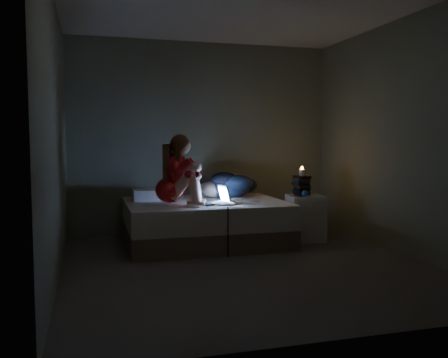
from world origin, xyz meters
name	(u,v)px	position (x,y,z in m)	size (l,w,h in m)	color
floor	(246,266)	(0.00, 0.00, -0.01)	(3.60, 3.80, 0.02)	#4B4846
ceiling	(247,2)	(0.00, 0.00, 2.61)	(3.60, 3.80, 0.02)	silver
wall_back	(203,138)	(0.00, 1.91, 1.30)	(3.60, 0.02, 2.60)	#63675D
wall_front	(344,135)	(0.00, -1.91, 1.30)	(3.60, 0.02, 2.60)	#63675D
wall_left	(54,137)	(-1.81, 0.00, 1.30)	(0.02, 3.80, 2.60)	#63675D
wall_right	(402,137)	(1.81, 0.00, 1.30)	(0.02, 3.80, 2.60)	#63675D
bed	(205,222)	(-0.16, 1.10, 0.26)	(1.90, 1.43, 0.52)	#BAB9B5
pillow	(152,195)	(-0.78, 1.39, 0.59)	(0.47, 0.33, 0.14)	white
woman	(169,170)	(-0.64, 0.88, 0.93)	(0.50, 0.33, 0.81)	#940700
laptop	(214,195)	(-0.13, 0.79, 0.64)	(0.32, 0.23, 0.23)	black
clothes_pile	(229,184)	(0.23, 1.41, 0.70)	(0.58, 0.47, 0.35)	#102449
nightstand	(306,218)	(1.10, 0.93, 0.29)	(0.43, 0.38, 0.57)	silver
book_stack	(302,185)	(1.09, 1.03, 0.69)	(0.19, 0.25, 0.24)	black
candle	(302,173)	(1.09, 1.03, 0.86)	(0.07, 0.07, 0.08)	beige
phone	(299,196)	(1.00, 0.89, 0.58)	(0.07, 0.14, 0.01)	black
blue_orb	(306,194)	(1.04, 0.80, 0.61)	(0.08, 0.08, 0.08)	#1F5994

